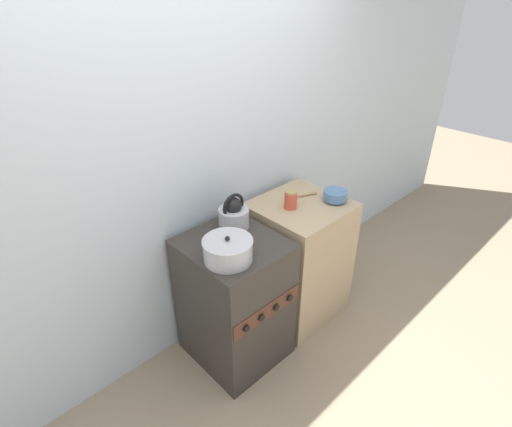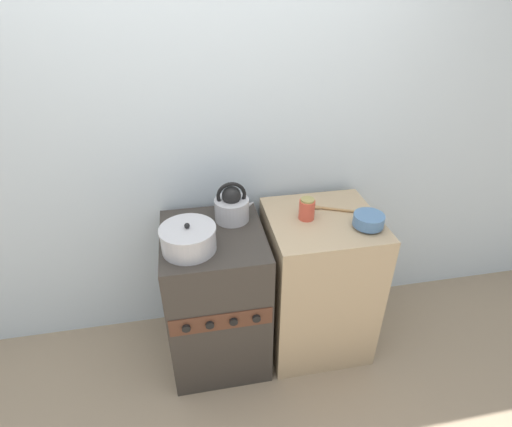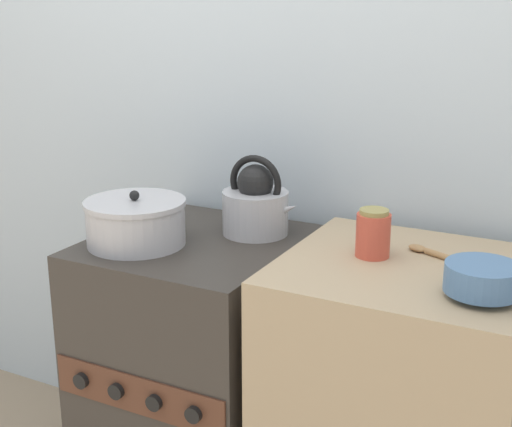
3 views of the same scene
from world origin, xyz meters
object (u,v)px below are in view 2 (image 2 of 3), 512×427
at_px(stove, 217,297).
at_px(storage_jar, 307,209).
at_px(kettle, 232,206).
at_px(cooking_pot, 188,239).
at_px(enamel_bowl, 369,220).

xyz_separation_m(stove, storage_jar, (0.52, 0.01, 0.54)).
bearing_deg(kettle, cooking_pot, -136.52).
relative_size(cooking_pot, storage_jar, 2.30).
distance_m(stove, enamel_bowl, 0.98).
bearing_deg(stove, enamel_bowl, -9.32).
height_order(stove, cooking_pot, cooking_pot).
bearing_deg(storage_jar, stove, -178.61).
relative_size(stove, cooking_pot, 3.18).
distance_m(cooking_pot, storage_jar, 0.66).
distance_m(stove, cooking_pot, 0.54).
bearing_deg(enamel_bowl, kettle, 158.84).
distance_m(cooking_pot, enamel_bowl, 0.94).
distance_m(kettle, storage_jar, 0.41).
xyz_separation_m(cooking_pot, enamel_bowl, (0.94, -0.03, 0.01)).
bearing_deg(kettle, enamel_bowl, -21.16).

